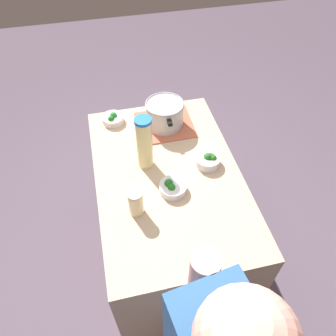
{
  "coord_description": "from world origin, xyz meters",
  "views": [
    {
      "loc": [
        1.11,
        -0.26,
        2.24
      ],
      "look_at": [
        0.0,
        0.0,
        0.95
      ],
      "focal_mm": 35.25,
      "sensor_mm": 36.0,
      "label": 1
    }
  ],
  "objects_px": {
    "broccoli_bowl_back": "(208,160)",
    "broccoli_bowl_front": "(172,187)",
    "cooking_pot": "(165,114)",
    "broccoli_bowl_center": "(113,119)",
    "mason_jar": "(136,203)",
    "lemonade_pitcher": "(144,143)"
  },
  "relations": [
    {
      "from": "broccoli_bowl_back",
      "to": "broccoli_bowl_front",
      "type": "bearing_deg",
      "value": -59.46
    },
    {
      "from": "broccoli_bowl_front",
      "to": "lemonade_pitcher",
      "type": "bearing_deg",
      "value": -155.09
    },
    {
      "from": "cooking_pot",
      "to": "broccoli_bowl_back",
      "type": "distance_m",
      "value": 0.4
    },
    {
      "from": "mason_jar",
      "to": "broccoli_bowl_back",
      "type": "distance_m",
      "value": 0.49
    },
    {
      "from": "cooking_pot",
      "to": "broccoli_bowl_back",
      "type": "height_order",
      "value": "cooking_pot"
    },
    {
      "from": "lemonade_pitcher",
      "to": "broccoli_bowl_center",
      "type": "xyz_separation_m",
      "value": [
        -0.39,
        -0.13,
        -0.13
      ]
    },
    {
      "from": "lemonade_pitcher",
      "to": "broccoli_bowl_center",
      "type": "relative_size",
      "value": 2.43
    },
    {
      "from": "mason_jar",
      "to": "broccoli_bowl_center",
      "type": "xyz_separation_m",
      "value": [
        -0.69,
        -0.03,
        -0.05
      ]
    },
    {
      "from": "cooking_pot",
      "to": "broccoli_bowl_center",
      "type": "xyz_separation_m",
      "value": [
        -0.1,
        -0.3,
        -0.07
      ]
    },
    {
      "from": "cooking_pot",
      "to": "mason_jar",
      "type": "height_order",
      "value": "cooking_pot"
    },
    {
      "from": "lemonade_pitcher",
      "to": "broccoli_bowl_front",
      "type": "bearing_deg",
      "value": 24.91
    },
    {
      "from": "mason_jar",
      "to": "broccoli_bowl_front",
      "type": "distance_m",
      "value": 0.22
    },
    {
      "from": "cooking_pot",
      "to": "broccoli_bowl_back",
      "type": "xyz_separation_m",
      "value": [
        0.36,
        0.16,
        -0.06
      ]
    },
    {
      "from": "cooking_pot",
      "to": "mason_jar",
      "type": "bearing_deg",
      "value": -24.77
    },
    {
      "from": "lemonade_pitcher",
      "to": "broccoli_bowl_front",
      "type": "xyz_separation_m",
      "value": [
        0.21,
        0.1,
        -0.13
      ]
    },
    {
      "from": "broccoli_bowl_center",
      "to": "cooking_pot",
      "type": "bearing_deg",
      "value": 71.34
    },
    {
      "from": "cooking_pot",
      "to": "broccoli_bowl_front",
      "type": "relative_size",
      "value": 2.13
    },
    {
      "from": "broccoli_bowl_center",
      "to": "lemonade_pitcher",
      "type": "bearing_deg",
      "value": 18.77
    },
    {
      "from": "cooking_pot",
      "to": "lemonade_pitcher",
      "type": "xyz_separation_m",
      "value": [
        0.29,
        -0.17,
        0.07
      ]
    },
    {
      "from": "mason_jar",
      "to": "broccoli_bowl_front",
      "type": "height_order",
      "value": "mason_jar"
    },
    {
      "from": "broccoli_bowl_center",
      "to": "broccoli_bowl_back",
      "type": "relative_size",
      "value": 0.95
    },
    {
      "from": "lemonade_pitcher",
      "to": "broccoli_bowl_center",
      "type": "distance_m",
      "value": 0.43
    }
  ]
}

